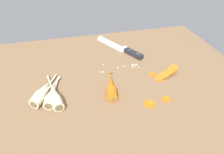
{
  "coord_description": "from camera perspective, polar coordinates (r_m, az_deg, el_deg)",
  "views": [
    {
      "loc": [
        -17.43,
        -72.58,
        53.81
      ],
      "look_at": [
        0.0,
        -2.0,
        1.5
      ],
      "focal_mm": 34.03,
      "sensor_mm": 36.0,
      "label": 1
    }
  ],
  "objects": [
    {
      "name": "ground_plane",
      "position": [
        0.93,
        -0.29,
        -1.05
      ],
      "size": [
        120.0,
        90.0,
        4.0
      ],
      "primitive_type": "cube",
      "color": "brown"
    },
    {
      "name": "carrot_slice_stack",
      "position": [
        0.95,
        14.41,
        0.94
      ],
      "size": [
        11.98,
        6.82,
        4.24
      ],
      "color": "orange",
      "rests_on": "ground_plane"
    },
    {
      "name": "carrot_slice_stray_mid",
      "position": [
        0.8,
        10.04,
        -7.05
      ],
      "size": [
        4.31,
        4.31,
        0.7
      ],
      "color": "orange",
      "rests_on": "ground_plane"
    },
    {
      "name": "parsnip_back",
      "position": [
        0.82,
        -15.15,
        -4.82
      ],
      "size": [
        6.48,
        22.63,
        4.0
      ],
      "color": "beige",
      "rests_on": "ground_plane"
    },
    {
      "name": "whole_carrot",
      "position": [
        0.83,
        -0.26,
        -2.54
      ],
      "size": [
        6.85,
        18.11,
        4.2
      ],
      "color": "orange",
      "rests_on": "ground_plane"
    },
    {
      "name": "parsnip_mid_right",
      "position": [
        0.84,
        -18.06,
        -4.42
      ],
      "size": [
        11.71,
        17.13,
        4.0
      ],
      "color": "beige",
      "rests_on": "ground_plane"
    },
    {
      "name": "parsnip_front",
      "position": [
        0.83,
        -15.84,
        -4.57
      ],
      "size": [
        6.53,
        19.74,
        4.0
      ],
      "color": "beige",
      "rests_on": "ground_plane"
    },
    {
      "name": "parsnip_mid_left",
      "position": [
        0.85,
        -18.17,
        -3.72
      ],
      "size": [
        10.12,
        17.98,
        4.0
      ],
      "color": "beige",
      "rests_on": "ground_plane"
    },
    {
      "name": "carrot_slice_stray_far",
      "position": [
        0.95,
        10.77,
        0.79
      ],
      "size": [
        3.06,
        3.06,
        0.7
      ],
      "color": "orange",
      "rests_on": "ground_plane"
    },
    {
      "name": "chefs_knife",
      "position": [
        1.16,
        1.29,
        8.33
      ],
      "size": [
        19.42,
        32.16,
        4.18
      ],
      "color": "silver",
      "rests_on": "ground_plane"
    },
    {
      "name": "carrot_slice_stray_near",
      "position": [
        0.83,
        14.29,
        -5.7
      ],
      "size": [
        3.61,
        3.61,
        0.7
      ],
      "color": "orange",
      "rests_on": "ground_plane"
    },
    {
      "name": "mince_crumbs",
      "position": [
        0.99,
        3.45,
        2.92
      ],
      "size": [
        18.52,
        7.02,
        0.88
      ],
      "color": "silver",
      "rests_on": "ground_plane"
    }
  ]
}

